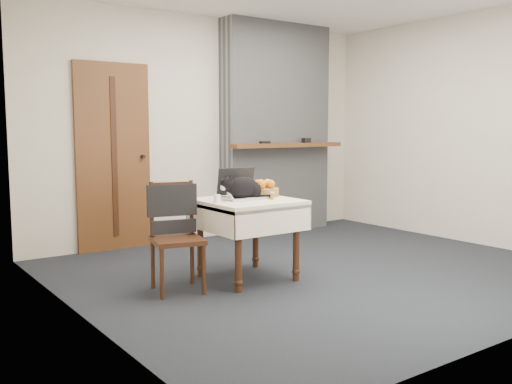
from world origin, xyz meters
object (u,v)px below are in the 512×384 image
at_px(side_table, 248,212).
at_px(cream_jar, 217,199).
at_px(laptop, 241,191).
at_px(chair, 174,221).
at_px(door, 113,157).
at_px(fruit_basket, 264,190).
at_px(pill_bottle, 272,195).
at_px(cat, 244,188).

bearing_deg(side_table, cream_jar, -175.49).
distance_m(laptop, chair, 0.68).
xyz_separation_m(door, chair, (-0.19, -1.74, -0.44)).
xyz_separation_m(door, side_table, (0.47, -1.84, -0.41)).
distance_m(side_table, chair, 0.66).
distance_m(door, cream_jar, 1.89).
bearing_deg(door, chair, -96.15).
bearing_deg(side_table, door, 104.34).
relative_size(side_table, laptop, 2.06).
distance_m(door, fruit_basket, 1.90).
bearing_deg(pill_bottle, door, 107.94).
bearing_deg(chair, side_table, 4.86).
bearing_deg(chair, laptop, 13.30).
bearing_deg(laptop, fruit_basket, 5.19).
height_order(laptop, cat, laptop).
xyz_separation_m(side_table, laptop, (-0.00, 0.10, 0.18)).
height_order(door, cream_jar, door).
bearing_deg(chair, door, 97.38).
bearing_deg(fruit_basket, chair, -179.96).
relative_size(side_table, chair, 0.88).
xyz_separation_m(laptop, cat, (-0.03, -0.08, 0.03)).
distance_m(laptop, cream_jar, 0.34).
bearing_deg(cat, pill_bottle, -31.59).
bearing_deg(door, laptop, -75.04).
xyz_separation_m(door, fruit_basket, (0.72, -1.74, -0.24)).
height_order(side_table, cream_jar, cream_jar).
relative_size(cat, chair, 0.51).
height_order(cream_jar, pill_bottle, pill_bottle).
relative_size(pill_bottle, chair, 0.08).
bearing_deg(fruit_basket, side_table, -158.09).
bearing_deg(pill_bottle, chair, 164.43).
distance_m(cat, chair, 0.67).
height_order(door, laptop, door).
relative_size(door, cat, 4.41).
distance_m(side_table, cat, 0.21).
relative_size(side_table, cream_jar, 11.85).
distance_m(door, chair, 1.80).
bearing_deg(chair, cream_jar, -7.21).
distance_m(side_table, fruit_basket, 0.32).
bearing_deg(cream_jar, side_table, 4.51).
distance_m(laptop, fruit_basket, 0.26).
xyz_separation_m(side_table, fruit_basket, (0.25, 0.10, 0.17)).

